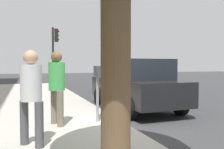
{
  "coord_description": "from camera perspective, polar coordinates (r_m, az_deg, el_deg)",
  "views": [
    {
      "loc": [
        -5.64,
        2.3,
        1.6
      ],
      "look_at": [
        0.87,
        0.03,
        1.32
      ],
      "focal_mm": 39.81,
      "sensor_mm": 36.0,
      "label": 1
    }
  ],
  "objects": [
    {
      "name": "pedestrian_at_meter",
      "position": [
        6.01,
        -12.56,
        -1.65
      ],
      "size": [
        0.52,
        0.38,
        1.76
      ],
      "rotation": [
        0.0,
        0.0,
        -1.28
      ],
      "color": "#726656",
      "rests_on": "sidewalk_slab"
    },
    {
      "name": "pedestrian_bystander",
      "position": [
        4.59,
        -18.08,
        -3.51
      ],
      "size": [
        0.43,
        0.4,
        1.7
      ],
      "rotation": [
        0.0,
        0.0,
        -0.84
      ],
      "color": "#47474C",
      "rests_on": "sidewalk_slab"
    },
    {
      "name": "parking_meter",
      "position": [
        6.24,
        -3.34,
        -1.62
      ],
      "size": [
        0.36,
        0.12,
        1.41
      ],
      "color": "gray",
      "rests_on": "sidewalk_slab"
    },
    {
      "name": "parked_sedan_near",
      "position": [
        8.76,
        5.48,
        -2.26
      ],
      "size": [
        4.46,
        2.09,
        1.77
      ],
      "color": "black",
      "rests_on": "ground_plane"
    },
    {
      "name": "traffic_signal",
      "position": [
        14.99,
        -13.02,
        6.02
      ],
      "size": [
        0.24,
        0.44,
        3.6
      ],
      "color": "black",
      "rests_on": "sidewalk_slab"
    },
    {
      "name": "ground_plane",
      "position": [
        6.29,
        2.95,
        -12.36
      ],
      "size": [
        80.0,
        80.0,
        0.0
      ],
      "primitive_type": "plane",
      "color": "#38383A",
      "rests_on": "ground"
    }
  ]
}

